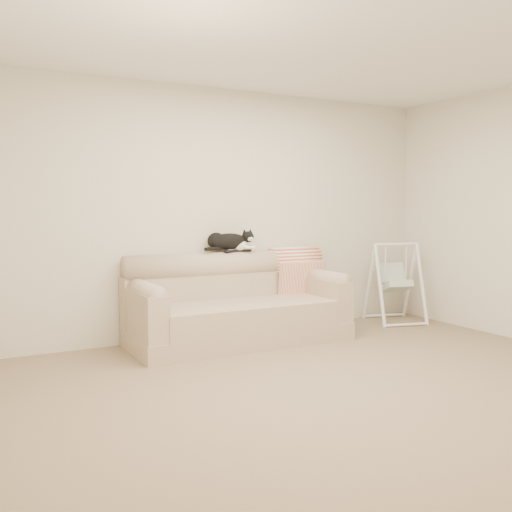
{
  "coord_description": "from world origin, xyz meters",
  "views": [
    {
      "loc": [
        -2.63,
        -3.52,
        1.37
      ],
      "look_at": [
        -0.05,
        1.27,
        0.9
      ],
      "focal_mm": 40.0,
      "sensor_mm": 36.0,
      "label": 1
    }
  ],
  "objects": [
    {
      "name": "ground_plane",
      "position": [
        0.0,
        0.0,
        0.0
      ],
      "size": [
        5.0,
        5.0,
        0.0
      ],
      "primitive_type": "plane",
      "color": "#77604B",
      "rests_on": "ground"
    },
    {
      "name": "room_shell",
      "position": [
        0.0,
        0.0,
        1.53
      ],
      "size": [
        5.04,
        4.04,
        2.6
      ],
      "color": "beige",
      "rests_on": "ground"
    },
    {
      "name": "sofa",
      "position": [
        -0.09,
        1.62,
        0.35
      ],
      "size": [
        2.2,
        0.93,
        0.9
      ],
      "color": "tan",
      "rests_on": "ground"
    },
    {
      "name": "remote_a",
      "position": [
        -0.04,
        1.84,
        0.91
      ],
      "size": [
        0.19,
        0.11,
        0.03
      ],
      "color": "black",
      "rests_on": "sofa"
    },
    {
      "name": "remote_b",
      "position": [
        0.11,
        1.85,
        0.91
      ],
      "size": [
        0.17,
        0.06,
        0.02
      ],
      "color": "black",
      "rests_on": "sofa"
    },
    {
      "name": "tuxedo_cat",
      "position": [
        -0.05,
        1.86,
        1.01
      ],
      "size": [
        0.59,
        0.23,
        0.23
      ],
      "color": "black",
      "rests_on": "sofa"
    },
    {
      "name": "throw_blanket",
      "position": [
        0.75,
        1.84,
        0.72
      ],
      "size": [
        0.56,
        0.38,
        0.58
      ],
      "color": "#BE402A",
      "rests_on": "sofa"
    },
    {
      "name": "baby_swing",
      "position": [
        2.01,
        1.61,
        0.47
      ],
      "size": [
        0.71,
        0.74,
        0.95
      ],
      "color": "white",
      "rests_on": "ground"
    }
  ]
}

